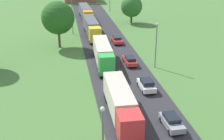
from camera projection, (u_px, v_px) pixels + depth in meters
road at (127, 86)px, 45.33m from camera, size 10.00×140.00×0.06m
lane_marking_centre at (135, 101)px, 40.80m from camera, size 0.16×119.97×0.01m
truck_lead at (121, 103)px, 35.94m from camera, size 2.57×12.61×3.53m
truck_second at (103, 53)px, 52.87m from camera, size 2.84×12.81×3.58m
truck_third at (92, 27)px, 70.02m from camera, size 2.75×14.27×3.67m
truck_fourth at (86, 12)px, 86.76m from camera, size 2.85×14.87×3.49m
car_second at (172, 121)px, 34.58m from camera, size 1.87×4.06×1.42m
car_third at (147, 85)px, 43.69m from camera, size 1.89×4.10×1.61m
car_fourth at (130, 60)px, 53.34m from camera, size 1.81×4.51×1.43m
car_fifth at (117, 40)px, 65.16m from camera, size 1.86×3.95×1.42m
lamppost_second at (156, 43)px, 50.82m from camera, size 0.36×0.36×7.70m
lamppost_third at (72, 13)px, 70.65m from camera, size 0.36×0.36×9.02m
tree_oak at (58, 18)px, 60.85m from camera, size 6.55×6.55×9.33m
tree_maple at (132, 6)px, 81.77m from camera, size 5.67×5.67×7.27m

